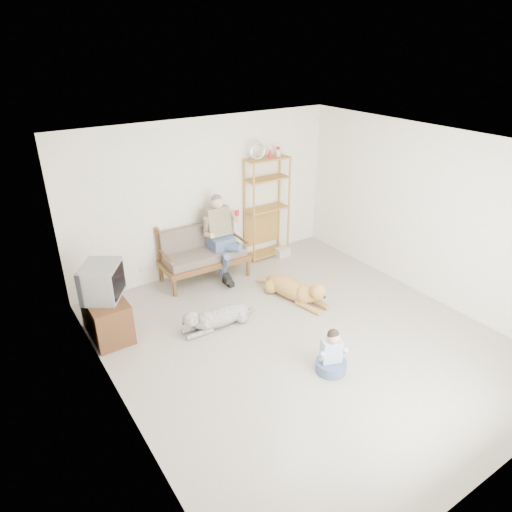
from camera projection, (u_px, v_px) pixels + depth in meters
floor at (302, 340)px, 6.44m from camera, size 5.50×5.50×0.00m
ceiling at (312, 148)px, 5.26m from camera, size 5.50×5.50×0.00m
wall_back at (206, 197)px, 7.91m from camera, size 5.00×0.00×5.00m
wall_left at (114, 313)px, 4.61m from camera, size 0.00×5.50×5.50m
wall_right at (431, 215)px, 7.09m from camera, size 0.00×5.50×5.50m
loveseat at (202, 252)px, 7.92m from camera, size 1.52×0.75×0.95m
man at (223, 243)px, 7.81m from camera, size 0.56×0.80×1.29m
etagere at (267, 207)px, 8.50m from camera, size 0.85×0.37×2.23m
book_stack at (283, 252)px, 8.86m from camera, size 0.26×0.19×0.16m
tv_stand at (106, 317)px, 6.43m from camera, size 0.50×0.90×0.60m
crt_tv at (102, 281)px, 6.23m from camera, size 0.72×0.75×0.49m
wall_outlet at (144, 269)px, 7.74m from camera, size 0.12×0.02×0.08m
golden_retriever at (296, 290)px, 7.35m from camera, size 0.57×1.46×0.45m
shaggy_dog at (215, 318)px, 6.66m from camera, size 1.32×0.32×0.39m
terrier at (308, 292)px, 7.41m from camera, size 0.39×0.62×0.26m
child at (331, 356)px, 5.75m from camera, size 0.40×0.40×0.63m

